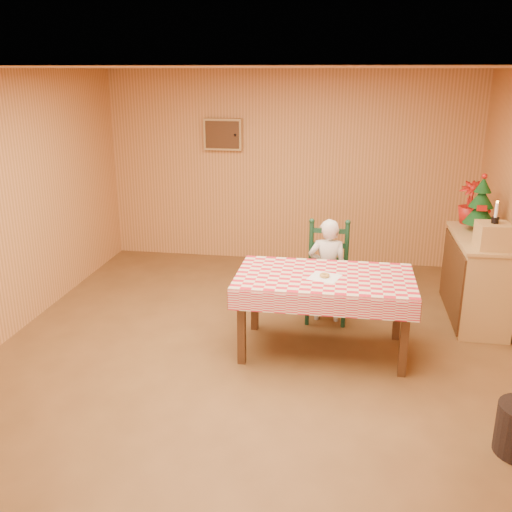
{
  "coord_description": "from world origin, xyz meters",
  "views": [
    {
      "loc": [
        0.8,
        -4.73,
        2.59
      ],
      "look_at": [
        0.0,
        0.2,
        0.95
      ],
      "focal_mm": 40.0,
      "sensor_mm": 36.0,
      "label": 1
    }
  ],
  "objects_px": {
    "ladder_chair": "(327,274)",
    "seated_child": "(327,270)",
    "dining_table": "(324,284)",
    "crate": "(493,236)",
    "shelf_unit": "(476,278)",
    "christmas_tree": "(481,205)"
  },
  "relations": [
    {
      "from": "shelf_unit",
      "to": "christmas_tree",
      "type": "height_order",
      "value": "christmas_tree"
    },
    {
      "from": "dining_table",
      "to": "crate",
      "type": "distance_m",
      "value": 1.73
    },
    {
      "from": "dining_table",
      "to": "ladder_chair",
      "type": "relative_size",
      "value": 1.53
    },
    {
      "from": "dining_table",
      "to": "christmas_tree",
      "type": "height_order",
      "value": "christmas_tree"
    },
    {
      "from": "ladder_chair",
      "to": "seated_child",
      "type": "relative_size",
      "value": 0.96
    },
    {
      "from": "ladder_chair",
      "to": "seated_child",
      "type": "distance_m",
      "value": 0.08
    },
    {
      "from": "dining_table",
      "to": "crate",
      "type": "relative_size",
      "value": 5.52
    },
    {
      "from": "ladder_chair",
      "to": "crate",
      "type": "distance_m",
      "value": 1.69
    },
    {
      "from": "ladder_chair",
      "to": "seated_child",
      "type": "height_order",
      "value": "seated_child"
    },
    {
      "from": "seated_child",
      "to": "shelf_unit",
      "type": "relative_size",
      "value": 0.91
    },
    {
      "from": "shelf_unit",
      "to": "dining_table",
      "type": "bearing_deg",
      "value": -147.52
    },
    {
      "from": "dining_table",
      "to": "shelf_unit",
      "type": "distance_m",
      "value": 1.88
    },
    {
      "from": "dining_table",
      "to": "ladder_chair",
      "type": "xyz_separation_m",
      "value": [
        0.0,
        0.79,
        -0.18
      ]
    },
    {
      "from": "shelf_unit",
      "to": "christmas_tree",
      "type": "distance_m",
      "value": 0.79
    },
    {
      "from": "ladder_chair",
      "to": "crate",
      "type": "xyz_separation_m",
      "value": [
        1.58,
        -0.18,
        0.55
      ]
    },
    {
      "from": "seated_child",
      "to": "christmas_tree",
      "type": "bearing_deg",
      "value": -161.75
    },
    {
      "from": "crate",
      "to": "christmas_tree",
      "type": "bearing_deg",
      "value": 90.0
    },
    {
      "from": "dining_table",
      "to": "ladder_chair",
      "type": "height_order",
      "value": "ladder_chair"
    },
    {
      "from": "seated_child",
      "to": "christmas_tree",
      "type": "xyz_separation_m",
      "value": [
        1.58,
        0.52,
        0.65
      ]
    },
    {
      "from": "ladder_chair",
      "to": "shelf_unit",
      "type": "height_order",
      "value": "ladder_chair"
    },
    {
      "from": "seated_child",
      "to": "shelf_unit",
      "type": "height_order",
      "value": "seated_child"
    },
    {
      "from": "ladder_chair",
      "to": "shelf_unit",
      "type": "xyz_separation_m",
      "value": [
        1.57,
        0.22,
        -0.04
      ]
    }
  ]
}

